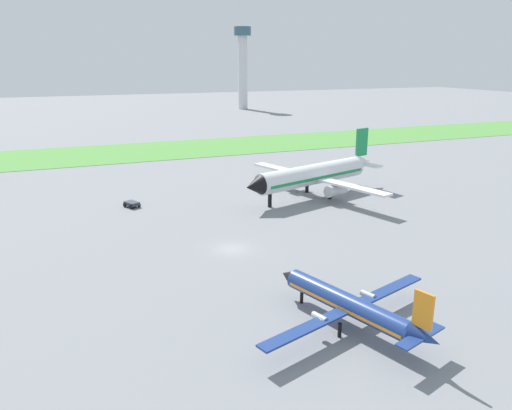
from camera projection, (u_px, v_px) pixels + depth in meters
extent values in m
plane|color=gray|center=(232.00, 249.00, 61.94)|extent=(600.00, 600.00, 0.00)
cube|color=#549342|center=(138.00, 152.00, 127.37)|extent=(360.00, 28.00, 0.08)
cylinder|color=navy|center=(346.00, 303.00, 43.43)|extent=(5.75, 13.23, 1.85)
cone|color=black|center=(289.00, 276.00, 48.90)|extent=(2.28, 2.30, 1.81)
cone|color=navy|center=(425.00, 337.00, 37.63)|extent=(2.36, 2.96, 1.66)
cube|color=orange|center=(346.00, 305.00, 43.47)|extent=(5.57, 12.54, 0.26)
cube|color=navy|center=(309.00, 327.00, 40.15)|extent=(10.07, 4.28, 0.18)
cube|color=navy|center=(385.00, 291.00, 46.35)|extent=(10.07, 4.28, 0.18)
cylinder|color=#B7BABF|center=(320.00, 318.00, 41.65)|extent=(1.01, 1.59, 0.59)
cylinder|color=#B7BABF|center=(368.00, 295.00, 45.62)|extent=(1.01, 1.59, 0.59)
cube|color=orange|center=(423.00, 310.00, 37.29)|extent=(0.71, 1.65, 2.95)
cube|color=navy|center=(411.00, 342.00, 37.13)|extent=(2.80, 1.83, 0.15)
cube|color=navy|center=(430.00, 330.00, 38.70)|extent=(2.80, 1.83, 0.15)
cylinder|color=black|center=(302.00, 297.00, 47.98)|extent=(0.33, 0.33, 1.29)
cylinder|color=black|center=(340.00, 330.00, 42.08)|extent=(0.33, 0.33, 1.29)
cylinder|color=black|center=(367.00, 316.00, 44.31)|extent=(0.33, 0.33, 1.29)
cylinder|color=white|center=(312.00, 175.00, 84.28)|extent=(22.97, 10.12, 3.51)
cone|color=black|center=(254.00, 186.00, 76.55)|extent=(4.06, 4.23, 3.44)
cone|color=white|center=(363.00, 162.00, 92.28)|extent=(5.20, 4.33, 3.16)
cube|color=#198C4C|center=(312.00, 176.00, 84.36)|extent=(21.78, 9.81, 0.49)
cube|color=white|center=(349.00, 186.00, 79.15)|extent=(6.65, 15.28, 0.35)
cube|color=white|center=(285.00, 170.00, 90.53)|extent=(6.65, 15.28, 0.35)
cylinder|color=#B7BABF|center=(336.00, 190.00, 81.55)|extent=(4.23, 2.97, 1.93)
cylinder|color=#B7BABF|center=(295.00, 180.00, 88.84)|extent=(4.23, 2.97, 1.93)
cube|color=#198C4C|center=(362.00, 142.00, 90.80)|extent=(2.87, 1.25, 5.10)
cube|color=white|center=(370.00, 165.00, 90.25)|extent=(3.14, 4.83, 0.28)
cube|color=white|center=(351.00, 161.00, 93.57)|extent=(3.14, 4.83, 0.28)
cylinder|color=black|center=(270.00, 200.00, 79.30)|extent=(0.63, 0.63, 2.23)
cylinder|color=black|center=(330.00, 192.00, 84.01)|extent=(0.63, 0.63, 2.23)
cylinder|color=black|center=(307.00, 186.00, 88.11)|extent=(0.63, 0.63, 2.23)
cube|color=#2D333D|center=(132.00, 203.00, 79.38)|extent=(2.42, 2.82, 0.55)
cylinder|color=black|center=(125.00, 205.00, 79.45)|extent=(0.54, 0.74, 0.70)
cylinder|color=black|center=(133.00, 203.00, 80.53)|extent=(0.54, 0.74, 0.70)
cylinder|color=black|center=(131.00, 207.00, 78.38)|extent=(0.54, 0.74, 0.70)
cylinder|color=black|center=(139.00, 205.00, 79.46)|extent=(0.54, 0.74, 0.70)
cylinder|color=silver|center=(243.00, 73.00, 235.13)|extent=(4.40, 4.40, 33.82)
cylinder|color=#38566B|center=(243.00, 31.00, 229.79)|extent=(8.00, 8.00, 4.00)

